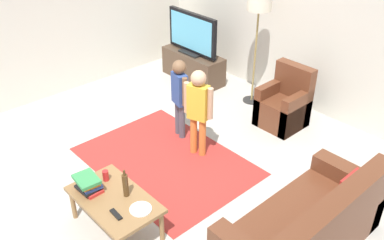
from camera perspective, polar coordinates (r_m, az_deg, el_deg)
ground at (r=5.26m, az=-4.89°, el=-8.37°), size 7.80×7.80×0.00m
wall_back at (r=6.62m, az=15.96°, el=12.54°), size 6.00×0.12×2.70m
wall_left at (r=7.01m, az=-21.10°, el=12.69°), size 0.12×6.00×2.70m
area_rug at (r=5.59m, az=-3.50°, el=-5.49°), size 2.20×1.60×0.01m
tv_stand at (r=7.60m, az=0.14°, el=7.19°), size 1.20×0.44×0.50m
tv at (r=7.36m, az=0.03°, el=11.44°), size 1.10×0.28×0.71m
couch at (r=4.39m, az=15.37°, el=-14.24°), size 0.80×1.80×0.86m
armchair at (r=6.36m, az=12.30°, el=1.85°), size 0.60×0.60×0.90m
floor_lamp at (r=6.45m, az=8.95°, el=14.70°), size 0.36×0.36×1.78m
child_near_tv at (r=5.75m, az=-1.67°, el=3.77°), size 0.38×0.19×1.15m
child_center at (r=5.34m, az=0.84°, el=1.90°), size 0.39×0.22×1.21m
coffee_table at (r=4.50m, az=-10.33°, el=-10.70°), size 1.00×0.60×0.42m
book_stack at (r=4.56m, az=-13.69°, el=-8.23°), size 0.31×0.26×0.17m
bottle at (r=4.39m, az=-8.88°, el=-8.57°), size 0.06×0.06×0.32m
tv_remote at (r=4.28m, az=-10.12°, el=-12.31°), size 0.17×0.06×0.02m
soda_can at (r=4.67m, az=-11.46°, el=-7.29°), size 0.07×0.07×0.12m
plate at (r=4.30m, az=-6.88°, el=-11.75°), size 0.22×0.22×0.02m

